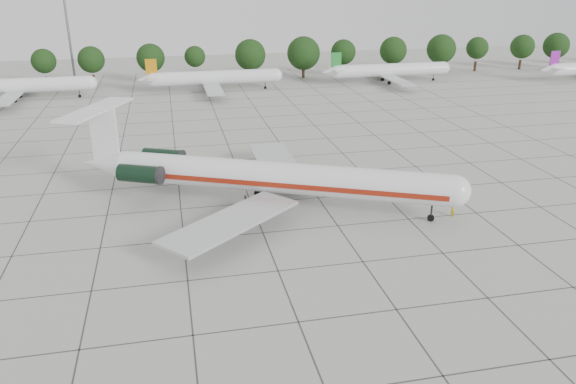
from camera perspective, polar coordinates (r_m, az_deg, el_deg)
name	(u,v)px	position (r m, az deg, el deg)	size (l,w,h in m)	color
ground	(263,233)	(57.67, -2.56, -4.17)	(260.00, 260.00, 0.00)	#A4A49D
apron_joints	(243,182)	(71.33, -4.62, 0.99)	(170.00, 170.00, 0.02)	#383838
main_airliner	(258,176)	(62.79, -3.11, 1.68)	(42.42, 31.77, 10.43)	silver
ground_crew	(453,209)	(63.57, 16.40, -1.68)	(0.64, 0.42, 1.74)	#C0A20B
bg_airliner_b	(20,86)	(129.12, -25.61, 9.69)	(28.24, 27.20, 7.40)	silver
bg_airliner_c	(214,78)	(126.86, -7.52, 11.42)	(28.24, 27.20, 7.40)	silver
bg_airliner_d	(390,70)	(137.74, 10.28, 12.07)	(28.24, 27.20, 7.40)	silver
tree_line	(151,58)	(137.60, -13.78, 13.09)	(249.86, 8.44, 10.22)	#332114
floodlight_mast	(67,20)	(145.24, -21.56, 15.98)	(1.60, 1.60, 25.45)	slate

